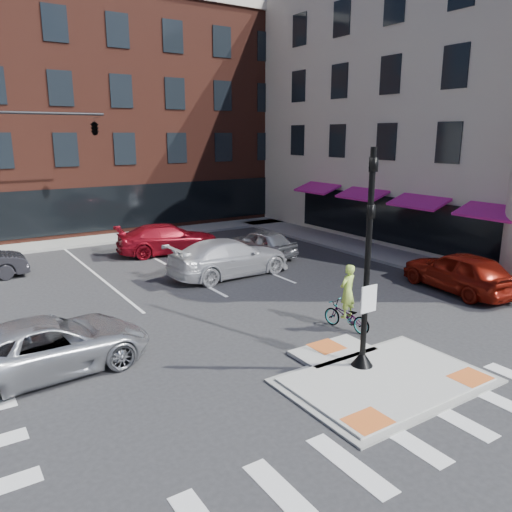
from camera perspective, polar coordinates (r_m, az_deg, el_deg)
ground at (r=14.41m, az=13.13°, el=-13.05°), size 120.00×120.00×0.00m
refuge_island at (r=14.23m, az=13.91°, el=-13.23°), size 5.40×4.65×0.13m
sidewalk_e at (r=28.34m, az=13.83°, el=0.44°), size 3.00×24.00×0.15m
sidewalk_n at (r=33.78m, az=-10.78°, el=2.71°), size 26.00×3.00×0.15m
building_n at (r=42.62m, az=-16.62°, el=15.08°), size 24.40×18.40×15.50m
building_e at (r=37.09m, az=24.68°, el=15.08°), size 21.90×23.90×17.70m
building_far_right at (r=65.40m, az=-17.11°, el=12.82°), size 12.00×12.00×12.00m
signal_pole at (r=13.78m, az=12.48°, el=-3.69°), size 0.60×0.60×5.98m
mast_arm_signal at (r=27.40m, az=-20.91°, el=12.46°), size 6.10×2.24×8.00m
silver_suv at (r=15.00m, az=-22.64°, el=-9.46°), size 5.71×2.97×1.54m
red_sedan at (r=22.38m, az=22.26°, el=-1.65°), size 2.63×5.25×1.72m
white_pickup at (r=23.11m, az=-3.03°, el=-0.16°), size 6.02×2.70×1.72m
bg_car_silver at (r=26.73m, az=0.59°, el=1.51°), size 2.39×4.55×1.48m
bg_car_red at (r=27.82m, az=-9.96°, el=1.94°), size 5.90×3.17×1.63m
cyclist at (r=17.00m, az=10.33°, el=-5.88°), size 0.98×1.89×2.26m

